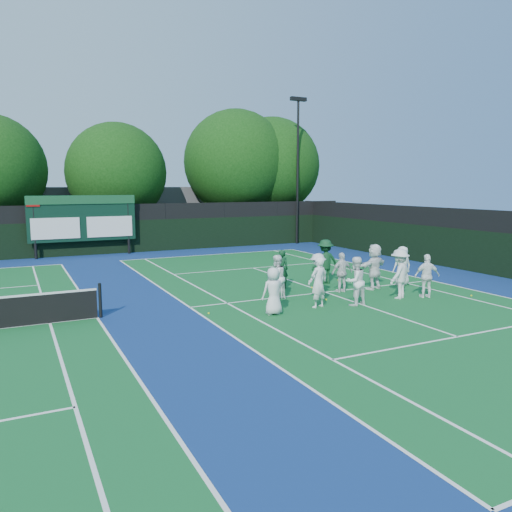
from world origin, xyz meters
name	(u,v)px	position (x,y,z in m)	size (l,w,h in m)	color
ground	(340,298)	(0.00, 0.00, 0.00)	(120.00, 120.00, 0.00)	#1A3A0F
court_apron	(175,309)	(-6.00, 1.00, 0.00)	(34.00, 32.00, 0.01)	navy
near_court	(325,292)	(0.00, 1.00, 0.01)	(11.05, 23.85, 0.01)	#125A26
back_fence	(100,232)	(-6.00, 16.00, 1.36)	(34.00, 0.08, 3.00)	black
divider_fence_right	(488,246)	(9.00, 1.00, 1.36)	(0.08, 32.00, 3.00)	black
scoreboard	(83,219)	(-7.01, 15.59, 2.19)	(6.00, 0.21, 3.55)	black
clubhouse	(136,213)	(-2.00, 24.00, 2.00)	(18.00, 6.00, 4.00)	#56565B
light_pole_right	(298,154)	(7.50, 15.70, 6.30)	(1.20, 0.30, 10.12)	black
tree_c	(119,175)	(-4.09, 19.58, 4.80)	(6.58, 6.58, 8.26)	black
tree_d	(237,165)	(4.62, 19.58, 5.63)	(7.66, 7.66, 9.66)	black
tree_e	(273,168)	(7.62, 19.58, 5.44)	(7.29, 7.29, 9.27)	black
tennis_ball_0	(326,300)	(-0.74, -0.15, 0.03)	(0.07, 0.07, 0.07)	#C8DD1A
tennis_ball_1	(312,287)	(-0.03, 1.91, 0.03)	(0.07, 0.07, 0.07)	#C8DD1A
tennis_ball_2	(471,296)	(4.49, -2.00, 0.03)	(0.07, 0.07, 0.07)	#C8DD1A
tennis_ball_3	(209,313)	(-5.22, -0.11, 0.03)	(0.07, 0.07, 0.07)	#C8DD1A
tennis_ball_4	(338,280)	(1.88, 2.78, 0.03)	(0.07, 0.07, 0.07)	#C8DD1A
player_front_0	(273,291)	(-3.37, -1.04, 0.77)	(0.75, 0.49, 1.53)	white
player_front_1	(318,282)	(-1.58, -0.89, 0.87)	(0.63, 0.41, 1.73)	white
player_front_2	(355,281)	(-0.26, -1.19, 0.85)	(0.82, 0.64, 1.70)	white
player_front_3	(400,274)	(1.85, -1.04, 0.92)	(1.18, 0.68, 1.83)	silver
player_front_4	(427,276)	(2.84, -1.39, 0.81)	(0.95, 0.40, 1.62)	white
player_back_0	(276,277)	(-2.28, 0.76, 0.82)	(0.80, 0.62, 1.64)	white
player_back_1	(318,275)	(-0.70, 0.46, 0.82)	(1.06, 0.61, 1.63)	silver
player_back_2	(342,272)	(0.61, 0.78, 0.78)	(0.91, 0.38, 1.55)	silver
player_back_3	(374,267)	(2.10, 0.69, 0.91)	(1.69, 0.54, 1.82)	white
player_back_4	(402,266)	(3.66, 0.81, 0.81)	(0.80, 0.52, 1.63)	white
coach_left	(281,269)	(-1.16, 2.41, 0.79)	(0.57, 0.38, 1.58)	#0F381D
coach_right	(325,262)	(1.00, 2.50, 0.93)	(1.21, 0.69, 1.87)	#103C1E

